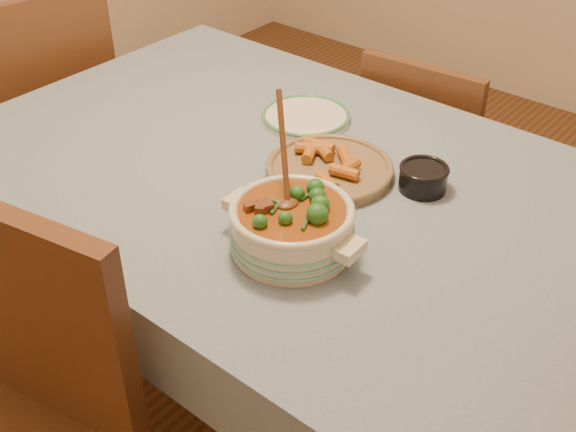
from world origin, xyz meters
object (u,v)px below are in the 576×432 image
(condiment_bowl, at_px, (423,176))
(chair_left, at_px, (42,112))
(dining_table, at_px, (291,205))
(chair_near, at_px, (7,426))
(white_plate, at_px, (306,117))
(chair_far, at_px, (425,159))
(stew_casserole, at_px, (292,223))
(fried_plate, at_px, (330,167))

(condiment_bowl, relative_size, chair_left, 0.14)
(dining_table, distance_m, chair_near, 0.78)
(white_plate, height_order, chair_far, chair_far)
(stew_casserole, bearing_deg, white_plate, 125.58)
(white_plate, height_order, fried_plate, fried_plate)
(dining_table, distance_m, condiment_bowl, 0.33)
(white_plate, height_order, chair_left, chair_left)
(stew_casserole, relative_size, chair_left, 0.33)
(fried_plate, height_order, chair_left, chair_left)
(dining_table, relative_size, stew_casserole, 5.38)
(dining_table, relative_size, chair_near, 1.73)
(chair_near, bearing_deg, condiment_bowl, 59.64)
(white_plate, bearing_deg, chair_left, -167.98)
(stew_casserole, relative_size, chair_near, 0.32)
(stew_casserole, bearing_deg, chair_near, -112.95)
(condiment_bowl, bearing_deg, chair_near, -109.52)
(white_plate, distance_m, chair_near, 1.03)
(chair_near, xyz_separation_m, chair_left, (-1.04, 0.80, -0.00))
(chair_near, bearing_deg, dining_table, 75.30)
(chair_left, bearing_deg, fried_plate, 98.96)
(stew_casserole, height_order, chair_near, stew_casserole)
(dining_table, height_order, chair_near, chair_near)
(chair_near, bearing_deg, fried_plate, 70.55)
(condiment_bowl, relative_size, chair_near, 0.14)
(dining_table, bearing_deg, condiment_bowl, 26.96)
(dining_table, relative_size, fried_plate, 4.92)
(dining_table, distance_m, fried_plate, 0.14)
(chair_near, distance_m, chair_left, 1.31)
(dining_table, relative_size, condiment_bowl, 12.21)
(stew_casserole, distance_m, chair_left, 1.32)
(fried_plate, bearing_deg, chair_far, 98.07)
(stew_casserole, xyz_separation_m, fried_plate, (-0.11, 0.27, -0.04))
(stew_casserole, height_order, condiment_bowl, stew_casserole)
(chair_left, bearing_deg, condiment_bowl, 102.33)
(condiment_bowl, bearing_deg, chair_left, -175.19)
(fried_plate, height_order, chair_far, chair_far)
(condiment_bowl, bearing_deg, stew_casserole, -103.89)
(fried_plate, height_order, chair_near, chair_near)
(condiment_bowl, bearing_deg, fried_plate, -156.72)
(chair_far, xyz_separation_m, chair_near, (-0.03, -1.47, 0.09))
(stew_casserole, relative_size, chair_far, 0.38)
(fried_plate, xyz_separation_m, chair_far, (-0.09, 0.65, -0.31))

